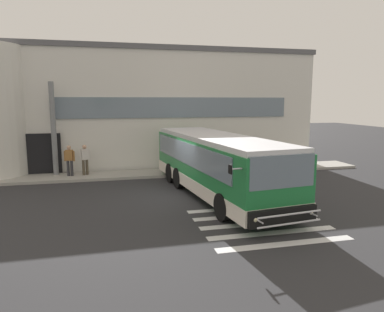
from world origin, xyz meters
name	(u,v)px	position (x,y,z in m)	size (l,w,h in m)	color
ground_plane	(180,196)	(0.00, 0.00, -0.01)	(80.00, 90.00, 0.02)	#2B2B2D
bay_paint_stripes	(261,223)	(2.00, -4.20, 0.00)	(4.40, 3.96, 0.01)	silver
terminal_building	(140,107)	(-0.68, 11.60, 3.72)	(21.94, 13.80, 7.45)	silver
boarding_curb	(164,173)	(0.00, 4.80, 0.07)	(24.14, 2.00, 0.15)	#9E9B93
entry_support_column	(54,129)	(-5.93, 5.40, 2.69)	(0.28, 0.28, 5.07)	slate
bus_main_foreground	(217,166)	(1.60, -0.31, 1.33)	(3.77, 10.73, 2.70)	#1E7238
passenger_near_column	(70,159)	(-5.13, 4.84, 1.08)	(0.57, 0.31, 1.68)	#2D2D33
passenger_by_doorway	(85,158)	(-4.34, 4.93, 1.08)	(0.54, 0.37, 1.68)	#4C4233
safety_bollard_yellow	(210,168)	(2.45, 3.60, 0.45)	(0.18, 0.18, 0.90)	yellow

